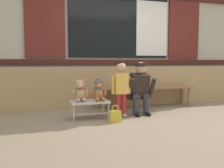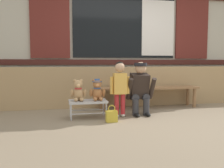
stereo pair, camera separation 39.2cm
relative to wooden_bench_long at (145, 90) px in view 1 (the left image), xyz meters
name	(u,v)px [view 1 (the left image)]	position (x,y,z in m)	size (l,w,h in m)	color
ground_plane	(155,119)	(-0.30, -1.06, -0.37)	(60.00, 60.00, 0.00)	#84725B
brick_low_wall	(126,86)	(-0.30, 0.37, 0.05)	(7.41, 0.25, 0.85)	tan
shop_facade	(119,30)	(-0.30, 0.88, 1.34)	(7.57, 0.26, 3.39)	#B7B2A3
wooden_bench_long	(145,90)	(0.00, 0.00, 0.00)	(2.10, 0.40, 0.44)	#8E6642
small_display_bench	(90,103)	(-1.33, -0.66, -0.11)	(0.64, 0.36, 0.30)	#BCBCC1
teddy_bear_plain	(80,91)	(-1.49, -0.66, 0.09)	(0.28, 0.26, 0.36)	tan
teddy_bear_with_hat	(99,90)	(-1.17, -0.66, 0.10)	(0.28, 0.27, 0.36)	#A86B3D
child_standing	(121,83)	(-0.78, -0.69, 0.22)	(0.35, 0.18, 0.96)	#B7282D
adult_crouching	(140,88)	(-0.38, -0.59, 0.11)	(0.50, 0.49, 0.95)	#333338
handbag_on_ground	(115,116)	(-0.99, -1.03, -0.28)	(0.18, 0.11, 0.27)	gold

